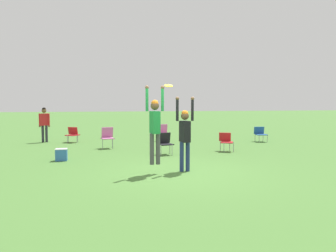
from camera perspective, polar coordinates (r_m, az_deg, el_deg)
ground_plane at (r=9.38m, az=1.63°, el=-8.08°), size 120.00×120.00×0.00m
person_jumping at (r=9.01m, az=-2.30°, el=0.58°), size 0.53×0.41×2.18m
person_defending at (r=9.36m, az=2.94°, el=-1.04°), size 0.55×0.42×2.15m
frisbee at (r=9.29m, az=0.09°, el=7.04°), size 0.25×0.24×0.08m
camping_chair_0 at (r=12.46m, az=-0.53°, el=-2.77°), size 0.61×0.65×0.82m
camping_chair_1 at (r=16.85m, az=-16.27°, el=-1.27°), size 0.73×0.79×0.75m
camping_chair_2 at (r=14.34m, az=-10.51°, el=-1.71°), size 0.60×0.64×0.90m
camping_chair_3 at (r=16.69m, az=-0.85°, el=-0.94°), size 0.53×0.57×0.86m
camping_chair_4 at (r=13.45m, az=10.08°, el=-2.48°), size 0.63×0.67×0.75m
camping_chair_5 at (r=17.10m, az=15.78°, el=-1.19°), size 0.58×0.61×0.75m
person_spectator_near at (r=17.29m, az=-20.74°, el=0.75°), size 0.54×0.37×1.73m
cooler_box at (r=11.73m, az=-18.08°, el=-4.77°), size 0.38×0.30×0.41m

